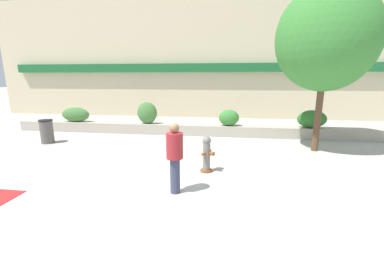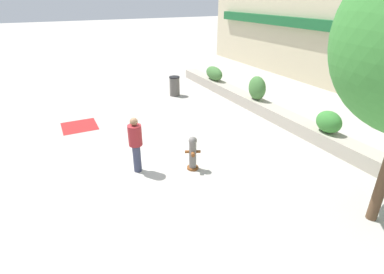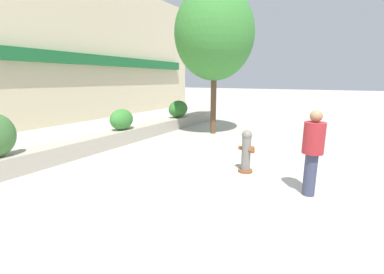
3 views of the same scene
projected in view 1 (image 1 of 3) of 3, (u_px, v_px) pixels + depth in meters
The scene contains 11 objects.
ground_plane at pixel (158, 183), 6.84m from camera, with size 120.00×120.00×0.00m, color #B2ADA3.
building_facade at pixel (203, 59), 17.48m from camera, with size 30.00×1.36×8.00m.
planter_wall_low at pixel (191, 130), 12.57m from camera, with size 18.00×0.70×0.50m, color #ADA393.
hedge_bush_0 at pixel (76, 115), 13.25m from camera, with size 1.49×0.58×0.74m, color #427538.
hedge_bush_1 at pixel (147, 113), 12.69m from camera, with size 0.99×0.59×1.07m, color #427538.
hedge_bush_2 at pixel (229, 118), 12.17m from camera, with size 0.95×0.66×0.76m, color #387F33.
hedge_bush_3 at pixel (312, 119), 11.65m from camera, with size 1.29×0.70×0.81m, color #2D6B28.
fire_hydrant at pixel (207, 154), 7.58m from camera, with size 0.48×0.47×1.08m.
street_tree at pixel (327, 39), 8.96m from camera, with size 3.50×3.15×5.92m.
pedestrian at pixel (175, 154), 6.08m from camera, with size 0.54×0.54×1.73m.
trash_bin at pixel (47, 131), 10.91m from camera, with size 0.55×0.55×1.01m.
Camera 1 is at (1.81, -6.18, 2.77)m, focal length 24.00 mm.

